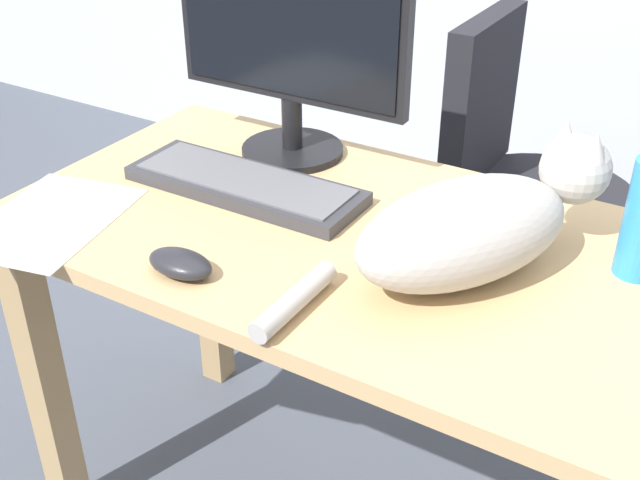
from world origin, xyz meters
TOP-DOWN VIEW (x-y plane):
  - desk at (0.00, 0.00)m, footprint 1.31×0.64m
  - office_chair at (0.00, 0.77)m, footprint 0.48×0.48m
  - monitor at (-0.32, 0.21)m, footprint 0.48×0.20m
  - keyboard at (-0.30, 0.03)m, footprint 0.44×0.15m
  - cat at (0.14, -0.01)m, footprint 0.34×0.54m
  - computer_mouse at (-0.23, -0.24)m, footprint 0.11×0.06m
  - paper_sheet at (-0.52, -0.23)m, footprint 0.27×0.33m

SIDE VIEW (x-z plane):
  - office_chair at x=0.00m, z-range -0.07..0.82m
  - desk at x=0.00m, z-range 0.24..0.96m
  - paper_sheet at x=-0.52m, z-range 0.72..0.72m
  - keyboard at x=-0.30m, z-range 0.72..0.75m
  - computer_mouse at x=-0.23m, z-range 0.72..0.76m
  - cat at x=0.14m, z-range 0.70..0.90m
  - monitor at x=-0.32m, z-range 0.74..1.15m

